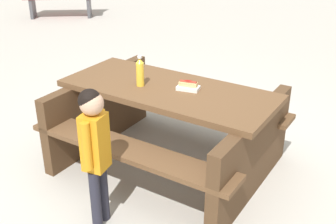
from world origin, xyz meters
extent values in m
plane|color=#B7B2A8|center=(0.00, 0.00, 0.00)|extent=(30.00, 30.00, 0.00)
cube|color=brown|center=(0.00, 0.00, 0.72)|extent=(1.93, 1.16, 0.05)
cube|color=brown|center=(0.13, 0.54, 0.43)|extent=(1.82, 0.69, 0.04)
cube|color=brown|center=(-0.13, -0.54, 0.43)|extent=(1.82, 0.69, 0.04)
cube|color=#4D3520|center=(0.76, -0.18, 0.35)|extent=(0.42, 1.39, 0.70)
cube|color=#4D3520|center=(-0.76, 0.18, 0.35)|extent=(0.42, 1.39, 0.70)
cylinder|color=yellow|center=(-0.23, -0.03, 0.85)|extent=(0.07, 0.07, 0.20)
cone|color=yellow|center=(-0.23, -0.03, 0.97)|extent=(0.06, 0.06, 0.04)
cylinder|color=silver|center=(-0.23, -0.03, 1.00)|extent=(0.04, 0.04, 0.02)
cube|color=white|center=(0.17, 0.01, 0.77)|extent=(0.18, 0.11, 0.03)
cube|color=#D8B272|center=(0.17, 0.01, 0.80)|extent=(0.15, 0.06, 0.04)
cylinder|color=maroon|center=(0.17, 0.01, 0.82)|extent=(0.14, 0.03, 0.03)
ellipsoid|color=maroon|center=(0.17, 0.01, 0.83)|extent=(0.07, 0.03, 0.01)
cylinder|color=#262633|center=(-0.20, -0.85, 0.24)|extent=(0.07, 0.07, 0.48)
cylinder|color=#262633|center=(-0.21, -0.96, 0.24)|extent=(0.07, 0.07, 0.48)
cube|color=orange|center=(-0.21, -0.91, 0.68)|extent=(0.16, 0.17, 0.40)
cylinder|color=orange|center=(-0.20, -0.81, 0.70)|extent=(0.06, 0.06, 0.34)
cylinder|color=orange|center=(-0.21, -1.01, 0.70)|extent=(0.06, 0.06, 0.34)
sphere|color=tan|center=(-0.21, -0.91, 0.96)|extent=(0.16, 0.16, 0.16)
sphere|color=black|center=(-0.22, -0.91, 0.98)|extent=(0.15, 0.15, 0.15)
cube|color=#4C4C51|center=(-4.65, 4.60, 0.21)|extent=(0.20, 0.35, 0.41)
cube|color=#4C4C51|center=(-3.54, 5.07, 0.21)|extent=(0.20, 0.35, 0.41)
camera|label=1|loc=(1.05, -3.06, 2.07)|focal=44.89mm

